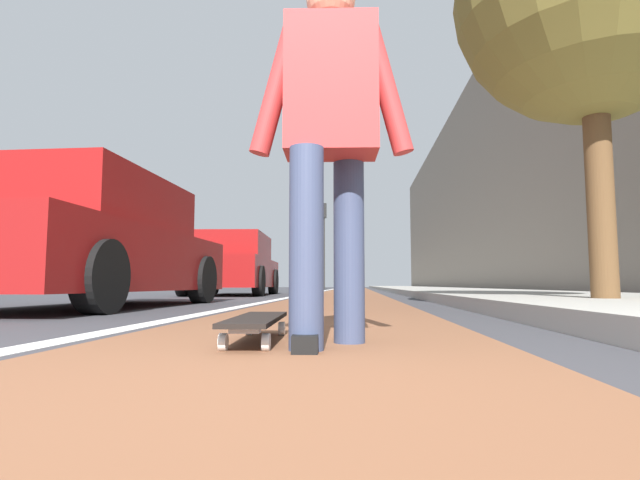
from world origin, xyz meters
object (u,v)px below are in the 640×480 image
skater_person (330,129)px  parked_car_mid (233,266)px  traffic_light (324,230)px  parked_car_near (92,245)px  skateboard (256,321)px

skater_person → parked_car_mid: size_ratio=0.37×
skater_person → traffic_light: traffic_light is taller
parked_car_near → traffic_light: (21.00, -1.30, 2.48)m
parked_car_mid → skateboard: bearing=-165.1°
skater_person → traffic_light: size_ratio=0.35×
traffic_light → skater_person: bearing=-176.1°
skateboard → parked_car_mid: size_ratio=0.19×
skater_person → parked_car_near: (3.39, 2.95, -0.22)m
skateboard → skater_person: (-0.15, -0.35, 0.84)m
skateboard → parked_car_mid: parked_car_mid is taller
parked_car_mid → traffic_light: traffic_light is taller
parked_car_mid → traffic_light: bearing=-5.2°
skateboard → parked_car_near: parked_car_near is taller
skater_person → parked_car_near: skater_person is taller
skateboard → traffic_light: 24.47m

